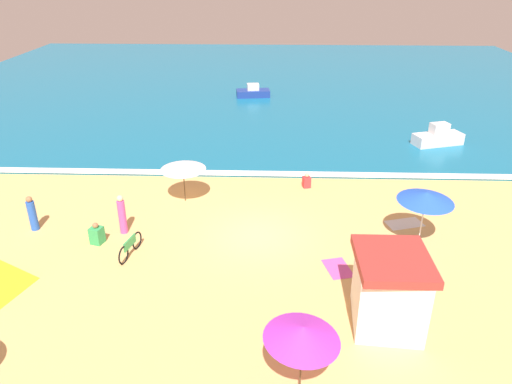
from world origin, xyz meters
name	(u,v)px	position (x,y,z in m)	size (l,w,h in m)	color
ground_plane	(257,236)	(0.00, 0.00, 0.00)	(60.00, 60.00, 0.00)	#E5B26B
ocean_water	(267,82)	(0.00, 28.00, 0.05)	(60.00, 44.00, 0.10)	#146B93
wave_breaker_foam	(261,173)	(0.00, 6.30, 0.10)	(57.00, 0.70, 0.01)	white
lifeguard_cabana	(389,289)	(4.27, -5.15, 1.24)	(2.22, 2.53, 2.45)	white
beach_umbrella_3	(183,165)	(-3.53, 3.16, 1.83)	(2.28, 2.29, 2.06)	#4C3823
beach_umbrella_4	(303,333)	(1.43, -7.96, 1.95)	(2.63, 2.62, 2.23)	#4C3823
beach_umbrella_5	(426,197)	(6.62, -0.30, 2.08)	(2.92, 2.93, 2.32)	silver
parked_bicycle	(130,246)	(-4.85, -1.62, 0.38)	(0.45, 1.79, 0.76)	black
beachgoer_1	(32,214)	(-9.49, 0.21, 0.74)	(0.48, 0.48, 1.56)	blue
beachgoer_2	(122,215)	(-5.61, 0.08, 0.84)	(0.35, 0.35, 1.74)	#D84CA5
beachgoer_3	(307,181)	(2.36, 4.88, 0.32)	(0.44, 0.44, 0.76)	red
beachgoer_4	(97,235)	(-6.44, -0.79, 0.39)	(0.58, 0.58, 0.92)	green
beach_towel_0	(404,224)	(6.43, 1.25, 0.01)	(1.75, 1.28, 0.01)	white
beach_towel_1	(338,268)	(3.12, -2.27, 0.01)	(1.16, 1.50, 0.01)	#D84CA5
small_boat_0	(253,92)	(-1.06, 22.46, 0.46)	(2.88, 1.67, 1.06)	navy
small_boat_1	(438,137)	(10.81, 11.23, 0.56)	(3.22, 1.98, 1.35)	white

